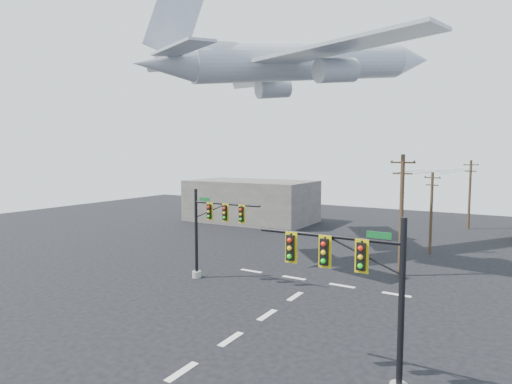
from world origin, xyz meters
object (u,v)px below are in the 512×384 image
Objects in this scene: signal_mast_far at (210,230)px; signal_mast_near at (361,291)px; utility_pole_a at (401,213)px; utility_pole_c at (470,193)px; utility_pole_b at (431,211)px; airliner at (304,62)px.

signal_mast_near is at bearing -31.99° from signal_mast_far.
signal_mast_near is 0.75× the size of utility_pole_a.
utility_pole_b is at bearing -113.52° from utility_pole_c.
signal_mast_far is 19.43m from airliner.
utility_pole_c is (15.48, 35.93, 0.75)m from signal_mast_far.
airliner is at bearing -136.09° from utility_pole_c.
utility_pole_c is 30.38m from airliner.
utility_pole_b reaches higher than signal_mast_near.
signal_mast_far is 0.88× the size of utility_pole_b.
utility_pole_a is 0.33× the size of airliner.
signal_mast_far is at bearing -156.29° from airliner.
signal_mast_far is 15.32m from utility_pole_a.
signal_mast_near is 45.09m from utility_pole_c.
airliner reaches higher than signal_mast_far.
utility_pole_b is 19.27m from airliner.
signal_mast_far is 0.24× the size of airliner.
airliner is (-13.33, -23.45, 13.98)m from utility_pole_c.
signal_mast_near is 28.92m from airliner.
utility_pole_b is 0.27× the size of airliner.
utility_pole_b is at bearing -28.18° from airliner.
utility_pole_a is at bearing -76.23° from utility_pole_b.
utility_pole_c is at bearing 3.85° from airliner.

